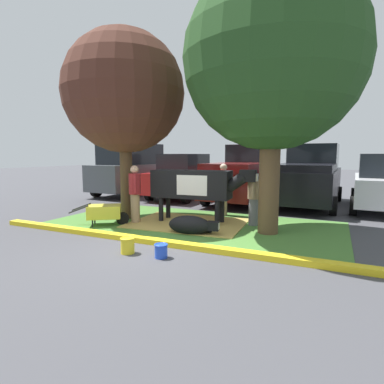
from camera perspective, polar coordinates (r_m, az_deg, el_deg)
name	(u,v)px	position (r m, az deg, el deg)	size (l,w,h in m)	color
ground_plane	(158,245)	(7.01, -6.28, -9.71)	(80.00, 80.00, 0.00)	#424247
grass_island	(192,224)	(9.01, 0.06, -5.84)	(8.18, 4.04, 0.02)	#477A33
curb_yellow	(152,241)	(7.15, -7.35, -8.89)	(9.38, 0.24, 0.12)	yellow
hay_bedding	(188,223)	(9.02, -0.81, -5.74)	(3.20, 2.40, 0.04)	tan
shade_tree_left	(124,93)	(9.97, -12.32, 17.35)	(3.62, 3.62, 5.66)	#4C3823
shade_tree_right	(273,60)	(8.26, 14.59, 22.30)	(4.31, 4.31, 6.40)	brown
cow_holstein	(195,185)	(8.97, 0.50, 1.35)	(3.14, 0.85, 1.59)	black
calf_lying	(191,225)	(7.81, -0.18, -6.12)	(1.33, 0.62, 0.48)	black
person_handler	(223,188)	(10.16, 5.77, 0.77)	(0.53, 0.34, 1.70)	#9E7F5B
person_visitor_near	(254,198)	(8.83, 11.23, -1.02)	(0.34, 0.53, 1.51)	slate
person_visitor_far	(135,192)	(9.10, -10.42, -0.08)	(0.36, 0.44, 1.69)	#9E7F5B
wheelbarrow	(105,212)	(9.10, -15.62, -3.55)	(1.48, 1.22, 0.63)	gold
bucket_yellow	(128,245)	(6.53, -11.73, -9.52)	(0.30, 0.30, 0.32)	yellow
bucket_blue	(161,251)	(6.17, -5.69, -10.63)	(0.27, 0.27, 0.27)	blue
suv_black	(132,169)	(15.73, -10.96, 4.12)	(2.30, 4.69, 2.52)	#4C5156
sedan_red	(184,177)	(14.29, -1.47, 2.84)	(2.19, 4.48, 2.02)	red
pickup_truck_maroon	(245,175)	(13.43, 9.77, 3.03)	(2.42, 5.49, 2.42)	maroon
pickup_truck_black	(310,177)	(13.06, 20.78, 2.58)	(2.42, 5.49, 2.42)	black
hatchback_white	(384,183)	(12.90, 31.69, 1.37)	(2.19, 4.48, 2.02)	silver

